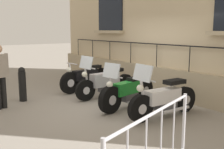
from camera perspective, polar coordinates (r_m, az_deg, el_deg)
The scene contains 7 objects.
ground_plane at distance 7.36m, azimuth -1.08°, elevation -6.28°, with size 60.00×60.00×0.00m, color gray.
motorcycle_black at distance 8.85m, azimuth -5.47°, elevation -0.71°, with size 2.04×0.55×0.98m.
motorcycle_silver at distance 7.98m, azimuth -1.39°, elevation -1.67°, with size 2.12×0.68×1.28m.
motorcycle_green at distance 6.93m, azimuth 3.40°, elevation -3.74°, with size 2.04×0.67×1.23m.
motorcycle_white at distance 6.30m, azimuth 10.99°, elevation -5.21°, with size 2.04×0.67×1.28m.
crowd_barrier at distance 3.48m, azimuth 8.92°, elevation -15.23°, with size 2.01×0.69×1.05m.
bollard at distance 7.96m, azimuth -18.65°, elevation -1.94°, with size 0.21×0.21×0.98m.
Camera 1 is at (4.09, 5.78, 2.02)m, focal length 42.67 mm.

